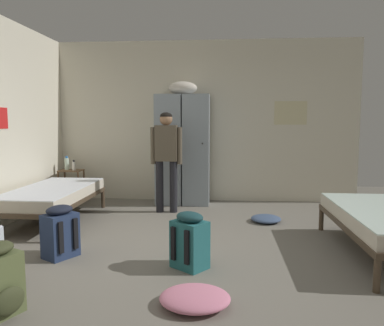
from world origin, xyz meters
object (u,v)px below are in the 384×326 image
Objects in this scene: backpack_navy at (60,232)px; clothes_pile_denim at (266,219)px; bed_left_rear at (53,195)px; water_bottle at (67,164)px; person_traveler at (166,152)px; clothes_pile_pink at (195,298)px; shelf_unit at (71,183)px; lotion_bottle at (74,166)px; backpack_teal at (190,241)px; locker_bank at (183,147)px.

clothes_pile_denim is at bearing 34.83° from backpack_navy.
bed_left_rear is 3.02m from clothes_pile_denim.
backpack_navy is 1.27× the size of clothes_pile_denim.
person_traveler is at bearing -17.82° from water_bottle.
clothes_pile_pink is (2.51, -3.60, -0.62)m from water_bottle.
bed_left_rear is at bearing 117.14° from backpack_navy.
clothes_pile_pink is 2.67m from clothes_pile_denim.
backpack_navy is 1.77m from clothes_pile_pink.
clothes_pile_denim is at bearing -17.79° from shelf_unit.
clothes_pile_pink is 1.27× the size of clothes_pile_denim.
lotion_bottle is 3.59m from backpack_teal.
bed_left_rear is at bearing -140.97° from locker_bank.
locker_bank is at bearing 97.57° from clothes_pile_pink.
shelf_unit is 0.30× the size of bed_left_rear.
person_traveler is at bearing 162.44° from clothes_pile_denim.
locker_bank is at bearing 2.18° from water_bottle.
backpack_navy is (1.03, -2.65, -0.42)m from water_bottle.
bed_left_rear is 1.75m from person_traveler.
clothes_pile_pink is (2.18, -2.31, -0.32)m from bed_left_rear.
water_bottle is 0.55× the size of clothes_pile_denim.
clothes_pile_denim is (3.17, -1.00, -0.60)m from lotion_bottle.
shelf_unit is at bearing 101.10° from bed_left_rear.
backpack_teal is at bearing -49.61° from water_bottle.
water_bottle reaches higher than shelf_unit.
shelf_unit is 0.37× the size of person_traveler.
backpack_navy is at bearing -70.23° from shelf_unit.
water_bottle is (-0.08, 0.02, 0.33)m from shelf_unit.
clothes_pile_pink is (2.36, -3.54, -0.59)m from lotion_bottle.
backpack_teal is 2.00m from clothes_pile_denim.
clothes_pile_pink is (0.49, -3.68, -0.91)m from locker_bank.
backpack_teal is 1.00× the size of clothes_pile_pink.
bed_left_rear is 3.19m from clothes_pile_pink.
shelf_unit is 0.31m from lotion_bottle.
locker_bank is 11.78× the size of lotion_bottle.
clothes_pile_denim is (3.24, -1.04, -0.30)m from shelf_unit.
locker_bank reaches higher than clothes_pile_pink.
person_traveler reaches higher than bed_left_rear.
locker_bank is 4.78× the size of clothes_pile_denim.
clothes_pile_denim is at bearing -17.70° from water_bottle.
bed_left_rear is at bearing 143.54° from backpack_teal.
locker_bank is 3.63× the size of shelf_unit.
shelf_unit is at bearing 129.64° from backpack_teal.
backpack_teal is at bearing 97.63° from clothes_pile_pink.
clothes_pile_denim is at bearing 72.38° from clothes_pile_pink.
locker_bank is 1.09× the size of bed_left_rear.
backpack_teal reaches higher than bed_left_rear.
locker_bank is 1.34× the size of person_traveler.
backpack_navy is (-1.00, -2.73, -0.71)m from locker_bank.
backpack_navy and backpack_teal have the same top height.
person_traveler reaches higher than clothes_pile_pink.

